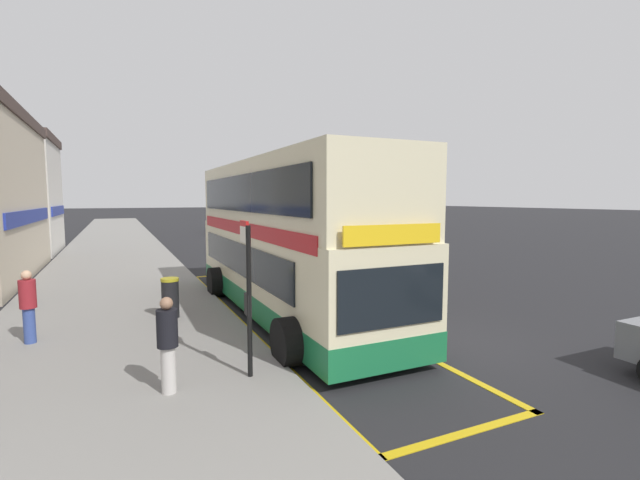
{
  "coord_description": "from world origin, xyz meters",
  "views": [
    {
      "loc": [
        -6.88,
        -7.87,
        3.35
      ],
      "look_at": [
        -1.28,
        4.15,
        2.09
      ],
      "focal_mm": 24.59,
      "sensor_mm": 36.0,
      "label": 1
    }
  ],
  "objects_px": {
    "parked_car_maroon_distant": "(240,223)",
    "pedestrian_waiting_near_sign": "(168,341)",
    "parked_car_maroon_across": "(223,224)",
    "double_decker_bus": "(285,243)",
    "litter_bin": "(170,298)",
    "pedestrian_further_back": "(28,304)",
    "bus_stop_sign": "(248,286)"
  },
  "relations": [
    {
      "from": "pedestrian_further_back",
      "to": "pedestrian_waiting_near_sign",
      "type": "bearing_deg",
      "value": -57.35
    },
    {
      "from": "double_decker_bus",
      "to": "parked_car_maroon_across",
      "type": "distance_m",
      "value": 31.61
    },
    {
      "from": "double_decker_bus",
      "to": "parked_car_maroon_across",
      "type": "relative_size",
      "value": 2.62
    },
    {
      "from": "parked_car_maroon_distant",
      "to": "pedestrian_waiting_near_sign",
      "type": "distance_m",
      "value": 39.86
    },
    {
      "from": "parked_car_maroon_across",
      "to": "parked_car_maroon_distant",
      "type": "xyz_separation_m",
      "value": [
        2.45,
        2.56,
        0.0
      ]
    },
    {
      "from": "bus_stop_sign",
      "to": "pedestrian_waiting_near_sign",
      "type": "distance_m",
      "value": 1.61
    },
    {
      "from": "parked_car_maroon_across",
      "to": "parked_car_maroon_distant",
      "type": "distance_m",
      "value": 3.54
    },
    {
      "from": "bus_stop_sign",
      "to": "parked_car_maroon_across",
      "type": "height_order",
      "value": "bus_stop_sign"
    },
    {
      "from": "pedestrian_waiting_near_sign",
      "to": "litter_bin",
      "type": "relative_size",
      "value": 1.5
    },
    {
      "from": "double_decker_bus",
      "to": "parked_car_maroon_across",
      "type": "height_order",
      "value": "double_decker_bus"
    },
    {
      "from": "bus_stop_sign",
      "to": "pedestrian_further_back",
      "type": "height_order",
      "value": "bus_stop_sign"
    },
    {
      "from": "bus_stop_sign",
      "to": "litter_bin",
      "type": "height_order",
      "value": "bus_stop_sign"
    },
    {
      "from": "double_decker_bus",
      "to": "pedestrian_further_back",
      "type": "bearing_deg",
      "value": -174.94
    },
    {
      "from": "parked_car_maroon_across",
      "to": "litter_bin",
      "type": "bearing_deg",
      "value": -103.94
    },
    {
      "from": "pedestrian_further_back",
      "to": "litter_bin",
      "type": "bearing_deg",
      "value": 16.16
    },
    {
      "from": "parked_car_maroon_across",
      "to": "bus_stop_sign",
      "type": "bearing_deg",
      "value": -100.73
    },
    {
      "from": "parked_car_maroon_across",
      "to": "litter_bin",
      "type": "distance_m",
      "value": 31.93
    },
    {
      "from": "pedestrian_further_back",
      "to": "litter_bin",
      "type": "distance_m",
      "value": 3.23
    },
    {
      "from": "parked_car_maroon_across",
      "to": "double_decker_bus",
      "type": "bearing_deg",
      "value": -98.2
    },
    {
      "from": "double_decker_bus",
      "to": "litter_bin",
      "type": "distance_m",
      "value": 3.49
    },
    {
      "from": "bus_stop_sign",
      "to": "double_decker_bus",
      "type": "bearing_deg",
      "value": 61.81
    },
    {
      "from": "double_decker_bus",
      "to": "parked_car_maroon_distant",
      "type": "bearing_deg",
      "value": 77.44
    },
    {
      "from": "bus_stop_sign",
      "to": "pedestrian_waiting_near_sign",
      "type": "height_order",
      "value": "bus_stop_sign"
    },
    {
      "from": "pedestrian_further_back",
      "to": "litter_bin",
      "type": "height_order",
      "value": "pedestrian_further_back"
    },
    {
      "from": "double_decker_bus",
      "to": "litter_bin",
      "type": "xyz_separation_m",
      "value": [
        -3.18,
        0.34,
        -1.38
      ]
    },
    {
      "from": "double_decker_bus",
      "to": "pedestrian_further_back",
      "type": "distance_m",
      "value": 6.38
    },
    {
      "from": "pedestrian_waiting_near_sign",
      "to": "litter_bin",
      "type": "height_order",
      "value": "pedestrian_waiting_near_sign"
    },
    {
      "from": "pedestrian_waiting_near_sign",
      "to": "pedestrian_further_back",
      "type": "relative_size",
      "value": 0.98
    },
    {
      "from": "pedestrian_waiting_near_sign",
      "to": "pedestrian_further_back",
      "type": "height_order",
      "value": "pedestrian_further_back"
    },
    {
      "from": "bus_stop_sign",
      "to": "parked_car_maroon_across",
      "type": "bearing_deg",
      "value": 78.24
    },
    {
      "from": "parked_car_maroon_across",
      "to": "parked_car_maroon_distant",
      "type": "bearing_deg",
      "value": 47.27
    },
    {
      "from": "double_decker_bus",
      "to": "pedestrian_further_back",
      "type": "height_order",
      "value": "double_decker_bus"
    }
  ]
}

